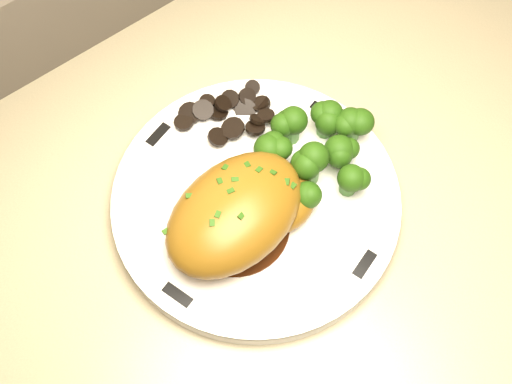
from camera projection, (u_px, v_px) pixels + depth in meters
counter at (281, 314)px, 1.11m from camera, size 2.18×0.72×1.06m
plate at (256, 201)px, 0.68m from camera, size 0.40×0.40×0.02m
rim_accent_0 at (158, 135)px, 0.70m from camera, size 0.03×0.02×0.00m
rim_accent_1 at (178, 295)px, 0.62m from camera, size 0.02×0.03×0.00m
rim_accent_2 at (365, 264)px, 0.63m from camera, size 0.03×0.02×0.00m
rim_accent_3 at (324, 111)px, 0.72m from camera, size 0.02×0.03×0.00m
gravy_pool at (236, 226)px, 0.65m from camera, size 0.11×0.11×0.00m
chicken_breast at (241, 212)px, 0.63m from camera, size 0.17×0.13×0.06m
mushroom_pile at (230, 122)px, 0.71m from camera, size 0.10×0.07×0.03m
broccoli_florets at (319, 152)px, 0.67m from camera, size 0.12×0.11×0.04m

